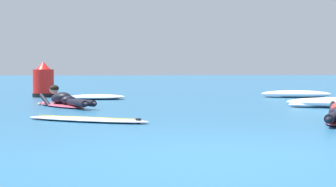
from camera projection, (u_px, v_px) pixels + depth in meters
ground_plane at (151, 100)px, 15.62m from camera, size 120.00×120.00×0.00m
surfer_far at (64, 101)px, 12.79m from camera, size 1.60×2.39×0.54m
drifting_surfboard at (88, 119)px, 9.30m from camera, size 2.23×1.58×0.16m
whitewater_mid_left at (296, 94)px, 16.92m from camera, size 2.15×1.18×0.22m
whitewater_mid_right at (97, 97)px, 16.04m from camera, size 1.67×1.08×0.14m
channel_marker_buoy at (43, 83)px, 17.24m from camera, size 0.67×0.67×1.09m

